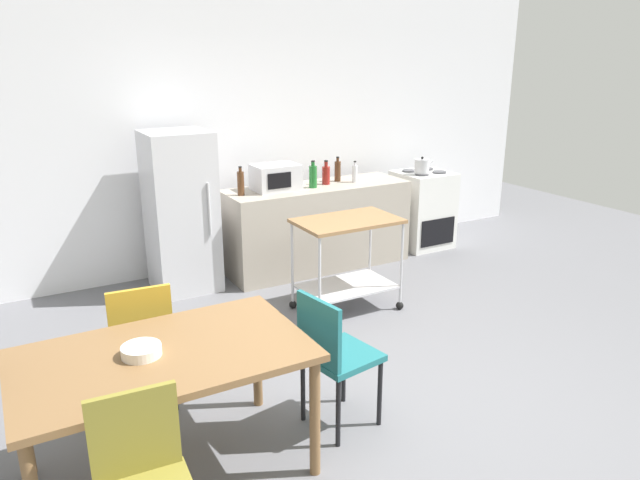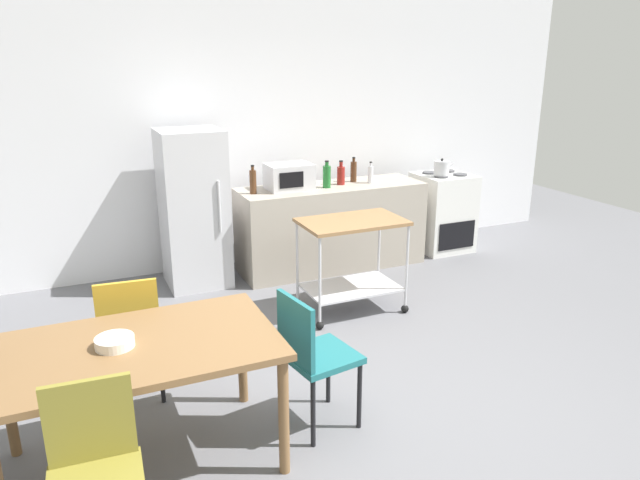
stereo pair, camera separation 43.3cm
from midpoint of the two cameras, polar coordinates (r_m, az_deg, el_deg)
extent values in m
plane|color=slate|center=(4.10, 3.64, -15.61)|extent=(12.00, 12.00, 0.00)
cube|color=white|center=(6.40, -12.14, 10.09)|extent=(8.40, 0.12, 2.90)
cube|color=#A89E8E|center=(6.39, -2.20, 1.29)|extent=(2.00, 0.64, 0.90)
cube|color=brown|center=(3.31, -18.60, -10.58)|extent=(1.50, 0.90, 0.04)
cylinder|color=brown|center=(3.34, -4.37, -16.77)|extent=(0.06, 0.06, 0.71)
cylinder|color=brown|center=(3.80, -29.80, -14.69)|extent=(0.06, 0.06, 0.71)
cylinder|color=brown|center=(3.97, -9.28, -11.05)|extent=(0.06, 0.06, 0.71)
cube|color=gold|center=(4.11, -19.93, -9.04)|extent=(0.43, 0.43, 0.04)
cube|color=gold|center=(3.86, -20.01, -7.24)|extent=(0.38, 0.06, 0.40)
cylinder|color=black|center=(4.38, -17.57, -10.68)|extent=(0.03, 0.03, 0.45)
cylinder|color=black|center=(4.37, -22.05, -11.28)|extent=(0.03, 0.03, 0.45)
cylinder|color=black|center=(4.09, -16.91, -12.80)|extent=(0.03, 0.03, 0.45)
cylinder|color=black|center=(4.07, -21.76, -13.46)|extent=(0.03, 0.03, 0.45)
cube|color=#1E666B|center=(3.68, -1.34, -11.13)|extent=(0.46, 0.46, 0.04)
cube|color=#1E666B|center=(3.49, -3.73, -8.83)|extent=(0.09, 0.38, 0.40)
cylinder|color=black|center=(3.79, 2.42, -14.56)|extent=(0.03, 0.03, 0.45)
cylinder|color=black|center=(4.01, -0.87, -12.56)|extent=(0.03, 0.03, 0.45)
cylinder|color=black|center=(3.61, -1.82, -16.37)|extent=(0.03, 0.03, 0.45)
cylinder|color=black|center=(3.84, -4.98, -14.12)|extent=(0.03, 0.03, 0.45)
cube|color=olive|center=(2.84, -21.86, -16.92)|extent=(0.38, 0.05, 0.40)
cube|color=white|center=(7.16, 8.10, 2.91)|extent=(0.60, 0.60, 0.90)
cube|color=black|center=(6.98, 9.54, 0.74)|extent=(0.48, 0.01, 0.32)
cylinder|color=#47474C|center=(6.89, 8.01, 6.27)|extent=(0.16, 0.16, 0.02)
cylinder|color=#47474C|center=(7.05, 9.70, 6.44)|extent=(0.16, 0.16, 0.02)
cylinder|color=#47474C|center=(7.07, 6.83, 6.61)|extent=(0.16, 0.16, 0.02)
cylinder|color=#47474C|center=(7.23, 8.50, 6.78)|extent=(0.16, 0.16, 0.02)
cube|color=silver|center=(5.90, -15.31, 2.57)|extent=(0.60, 0.60, 1.55)
cylinder|color=silver|center=(5.63, -12.79, 2.87)|extent=(0.02, 0.02, 0.50)
cube|color=olive|center=(5.17, 0.26, 1.81)|extent=(0.90, 0.56, 0.03)
cube|color=silver|center=(5.37, 0.25, -4.52)|extent=(0.83, 0.52, 0.02)
cylinder|color=silver|center=(4.90, -2.57, -3.88)|extent=(0.02, 0.02, 0.76)
sphere|color=black|center=(5.06, -2.51, -8.26)|extent=(0.07, 0.07, 0.07)
cylinder|color=silver|center=(5.30, 5.55, -2.24)|extent=(0.02, 0.02, 0.76)
sphere|color=black|center=(5.46, 5.42, -6.34)|extent=(0.07, 0.07, 0.07)
cylinder|color=silver|center=(5.32, -5.02, -2.16)|extent=(0.02, 0.02, 0.76)
sphere|color=black|center=(5.47, -4.91, -6.25)|extent=(0.07, 0.07, 0.07)
cylinder|color=silver|center=(5.70, 2.68, -0.76)|extent=(0.02, 0.02, 0.76)
sphere|color=black|center=(5.84, 2.62, -4.63)|extent=(0.07, 0.07, 0.07)
cylinder|color=#4C2D19|center=(5.90, -9.74, 5.35)|extent=(0.07, 0.07, 0.23)
cylinder|color=#4C2D19|center=(5.87, -9.81, 6.66)|extent=(0.03, 0.03, 0.04)
cylinder|color=black|center=(5.86, -9.82, 6.92)|extent=(0.03, 0.03, 0.01)
cube|color=silver|center=(6.09, -6.34, 6.00)|extent=(0.46, 0.34, 0.26)
cube|color=black|center=(5.92, -6.02, 5.68)|extent=(0.25, 0.01, 0.16)
cylinder|color=#1E6628|center=(6.16, -2.70, 6.07)|extent=(0.08, 0.08, 0.23)
cylinder|color=#1E6628|center=(6.14, -2.72, 7.31)|extent=(0.04, 0.04, 0.04)
cylinder|color=black|center=(6.13, -2.72, 7.56)|extent=(0.04, 0.04, 0.01)
cylinder|color=maroon|center=(6.32, -1.39, 6.21)|extent=(0.08, 0.08, 0.19)
cylinder|color=maroon|center=(6.30, -1.40, 7.30)|extent=(0.04, 0.04, 0.06)
cylinder|color=black|center=(6.30, -1.40, 7.60)|extent=(0.04, 0.04, 0.01)
cylinder|color=#4C2D19|center=(6.47, -0.22, 6.61)|extent=(0.07, 0.07, 0.22)
cylinder|color=#4C2D19|center=(6.45, -0.22, 7.72)|extent=(0.03, 0.03, 0.04)
cylinder|color=black|center=(6.44, -0.22, 7.95)|extent=(0.03, 0.03, 0.01)
cylinder|color=silver|center=(6.43, 1.43, 6.36)|extent=(0.06, 0.06, 0.18)
cylinder|color=silver|center=(6.41, 1.44, 7.32)|extent=(0.03, 0.03, 0.04)
cylinder|color=black|center=(6.40, 1.44, 7.54)|extent=(0.03, 0.03, 0.01)
cylinder|color=white|center=(3.29, -20.52, -10.03)|extent=(0.20, 0.20, 0.06)
cylinder|color=silver|center=(6.89, 8.00, 7.04)|extent=(0.17, 0.17, 0.16)
sphere|color=black|center=(6.87, 8.04, 7.81)|extent=(0.03, 0.03, 0.03)
cylinder|color=silver|center=(6.96, 8.77, 7.30)|extent=(0.08, 0.02, 0.07)
camera|label=1|loc=(0.22, -92.60, -0.82)|focal=33.27mm
camera|label=2|loc=(0.22, 87.40, 0.82)|focal=33.27mm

